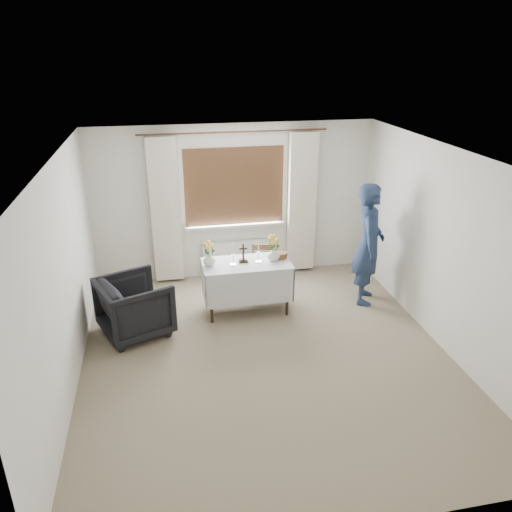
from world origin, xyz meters
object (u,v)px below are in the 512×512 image
(armchair, at_px, (135,307))
(flower_vase_left, at_px, (209,259))
(person, at_px, (369,244))
(wooden_cross, at_px, (243,253))
(flower_vase_right, at_px, (273,254))
(wooden_chair, at_px, (263,273))
(altar_table, at_px, (247,287))

(armchair, distance_m, flower_vase_left, 1.18)
(armchair, relative_size, person, 0.48)
(wooden_cross, relative_size, flower_vase_left, 1.50)
(flower_vase_left, height_order, flower_vase_right, flower_vase_right)
(wooden_chair, distance_m, wooden_cross, 0.69)
(altar_table, height_order, wooden_chair, wooden_chair)
(altar_table, bearing_deg, wooden_cross, 136.52)
(wooden_chair, relative_size, wooden_cross, 3.00)
(altar_table, distance_m, wooden_cross, 0.52)
(person, distance_m, flower_vase_right, 1.42)
(person, distance_m, flower_vase_left, 2.33)
(wooden_cross, bearing_deg, armchair, -167.85)
(person, bearing_deg, altar_table, 112.41)
(wooden_cross, bearing_deg, flower_vase_left, -178.03)
(person, bearing_deg, flower_vase_right, 111.97)
(armchair, bearing_deg, wooden_chair, -92.55)
(wooden_chair, bearing_deg, flower_vase_right, -66.46)
(person, xyz_separation_m, wooden_cross, (-1.85, 0.05, -0.01))
(wooden_cross, height_order, flower_vase_left, wooden_cross)
(wooden_chair, xyz_separation_m, flower_vase_right, (0.07, -0.35, 0.45))
(flower_vase_right, bearing_deg, flower_vase_left, 179.54)
(altar_table, height_order, armchair, armchair)
(wooden_chair, relative_size, flower_vase_right, 4.29)
(person, xyz_separation_m, flower_vase_right, (-1.42, 0.02, -0.05))
(altar_table, height_order, person, person)
(armchair, height_order, flower_vase_right, flower_vase_right)
(armchair, relative_size, flower_vase_right, 4.51)
(altar_table, xyz_separation_m, wooden_chair, (0.32, 0.36, 0.03))
(armchair, xyz_separation_m, person, (3.37, 0.30, 0.51))
(wooden_chair, height_order, armchair, wooden_chair)
(person, bearing_deg, wooden_chair, 98.77)
(altar_table, relative_size, armchair, 1.43)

